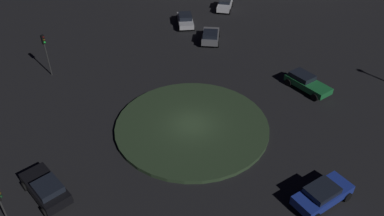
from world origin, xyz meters
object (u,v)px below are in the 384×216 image
car_grey (211,36)px  traffic_light_northwest (0,201)px  car_silver (185,20)px  car_blue (322,194)px  car_black (46,188)px  car_white (225,5)px  car_green (307,82)px  traffic_light_northeast (45,47)px

car_grey → traffic_light_northwest: 29.31m
car_silver → car_blue: bearing=-167.8°
car_black → car_blue: (1.00, -18.33, -0.01)m
car_white → car_black: 36.35m
car_white → car_grey: bearing=-1.4°
car_green → traffic_light_northeast: 25.45m
car_silver → traffic_light_northeast: traffic_light_northeast is taller
car_green → car_white: (19.55, 8.01, -0.01)m
car_silver → traffic_light_northwest: (-31.62, 7.71, 1.90)m
car_green → car_silver: 19.03m
car_green → car_grey: car_grey is taller
traffic_light_northeast → car_black: bearing=-43.6°
traffic_light_northeast → car_grey: bearing=55.0°
car_green → car_grey: 13.37m
car_green → car_silver: size_ratio=0.95×
traffic_light_northwest → traffic_light_northeast: bearing=57.3°
car_white → traffic_light_northeast: size_ratio=0.94×
traffic_light_northeast → car_blue: bearing=-5.1°
car_white → traffic_light_northwest: (-37.25, 12.68, 1.90)m
car_black → traffic_light_northeast: bearing=-27.3°
traffic_light_northeast → traffic_light_northwest: (-18.21, -4.65, -0.48)m
car_silver → car_blue: size_ratio=1.08×
car_white → car_black: (-34.47, 11.53, 0.04)m
car_white → car_blue: 34.15m
car_black → traffic_light_northwest: 3.55m
car_green → car_grey: size_ratio=1.16×
car_blue → traffic_light_northeast: bearing=-68.9°
car_silver → traffic_light_northwest: traffic_light_northwest is taller
car_blue → traffic_light_northeast: size_ratio=1.00×
car_blue → traffic_light_northeast: 28.21m
car_white → traffic_light_northeast: (-19.04, 17.33, 2.39)m
car_silver → car_grey: car_grey is taller
traffic_light_northwest → car_blue: bearing=-36.0°
car_silver → car_black: car_black is taller
car_blue → traffic_light_northwest: size_ratio=1.19×
car_green → car_grey: (9.35, 9.56, 0.02)m
car_green → traffic_light_northwest: size_ratio=1.22×
car_grey → traffic_light_northwest: bearing=158.7°
car_blue → car_grey: size_ratio=1.12×
car_black → traffic_light_northeast: size_ratio=0.97×
car_grey → car_black: bearing=158.7°
car_black → traffic_light_northeast: 16.65m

